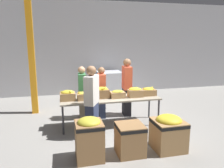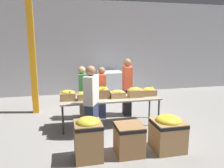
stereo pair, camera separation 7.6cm
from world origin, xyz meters
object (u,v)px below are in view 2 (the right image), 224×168
object	(u,v)px
banana_box_2	(102,92)
donation_bin_1	(129,138)
banana_box_4	(135,92)
volunteer_1	(83,93)
donation_bin_2	(168,132)
pallet_stack_0	(111,84)
volunteer_2	(127,88)
banana_box_0	(68,95)
banana_box_1	(85,95)
banana_box_5	(149,91)
volunteer_3	(91,102)
sorting_table	(110,100)
banana_box_3	(117,94)
volunteer_0	(102,93)
donation_bin_0	(88,137)
support_pillar	(32,51)

from	to	relation	value
banana_box_2	donation_bin_1	bearing A→B (deg)	-81.28
banana_box_4	volunteer_1	size ratio (longest dim) A/B	0.25
donation_bin_2	donation_bin_1	bearing A→B (deg)	180.00
pallet_stack_0	volunteer_2	bearing A→B (deg)	-90.37
volunteer_1	pallet_stack_0	world-z (taller)	volunteer_1
banana_box_0	banana_box_1	xyz separation A→B (m)	(0.44, -0.07, -0.02)
banana_box_5	donation_bin_2	world-z (taller)	banana_box_5
banana_box_0	banana_box_2	xyz separation A→B (m)	(0.91, 0.03, 0.02)
banana_box_4	donation_bin_2	xyz separation A→B (m)	(0.20, -1.60, -0.51)
volunteer_3	sorting_table	bearing A→B (deg)	-18.36
banana_box_1	banana_box_5	bearing A→B (deg)	1.83
banana_box_3	banana_box_5	world-z (taller)	banana_box_5
volunteer_1	donation_bin_2	bearing A→B (deg)	37.10
banana_box_0	banana_box_3	size ratio (longest dim) A/B	1.00
volunteer_0	volunteer_1	xyz separation A→B (m)	(-0.58, 0.03, 0.02)
banana_box_0	banana_box_5	size ratio (longest dim) A/B	1.00
banana_box_1	banana_box_4	xyz separation A→B (m)	(1.41, -0.02, 0.02)
donation_bin_2	pallet_stack_0	bearing A→B (deg)	92.24
banana_box_5	volunteer_1	xyz separation A→B (m)	(-1.83, 0.70, -0.11)
donation_bin_0	pallet_stack_0	size ratio (longest dim) A/B	0.80
sorting_table	banana_box_2	distance (m)	0.32
banana_box_2	volunteer_2	world-z (taller)	volunteer_2
banana_box_4	donation_bin_1	bearing A→B (deg)	-112.79
sorting_table	banana_box_0	bearing A→B (deg)	177.44
banana_box_0	donation_bin_1	bearing A→B (deg)	-55.00
sorting_table	banana_box_3	xyz separation A→B (m)	(0.20, -0.00, 0.16)
banana_box_5	volunteer_0	xyz separation A→B (m)	(-1.24, 0.67, -0.13)
banana_box_1	volunteer_1	size ratio (longest dim) A/B	0.25
banana_box_2	volunteer_3	xyz separation A→B (m)	(-0.37, -0.67, -0.07)
banana_box_1	volunteer_3	world-z (taller)	volunteer_3
banana_box_0	donation_bin_0	world-z (taller)	banana_box_0
volunteer_2	donation_bin_2	bearing A→B (deg)	10.51
donation_bin_0	volunteer_3	bearing A→B (deg)	78.48
banana_box_3	donation_bin_1	xyz separation A→B (m)	(-0.17, -1.63, -0.54)
banana_box_2	banana_box_5	world-z (taller)	banana_box_2
banana_box_5	banana_box_1	bearing A→B (deg)	-178.17
banana_box_0	volunteer_3	bearing A→B (deg)	-49.23
support_pillar	volunteer_2	bearing A→B (deg)	-17.57
banana_box_0	volunteer_3	xyz separation A→B (m)	(0.55, -0.63, -0.05)
banana_box_3	donation_bin_0	xyz separation A→B (m)	(-1.01, -1.63, -0.43)
pallet_stack_0	banana_box_2	bearing A→B (deg)	-106.88
banana_box_0	banana_box_3	xyz separation A→B (m)	(1.34, -0.05, -0.03)
volunteer_3	banana_box_1	bearing A→B (deg)	37.74
banana_box_4	volunteer_2	distance (m)	0.76
volunteer_1	sorting_table	bearing A→B (deg)	46.21
donation_bin_1	donation_bin_2	xyz separation A→B (m)	(0.87, 0.00, 0.06)
banana_box_5	pallet_stack_0	size ratio (longest dim) A/B	0.36
banana_box_4	pallet_stack_0	bearing A→B (deg)	89.88
banana_box_3	banana_box_4	world-z (taller)	banana_box_4
support_pillar	pallet_stack_0	distance (m)	3.58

